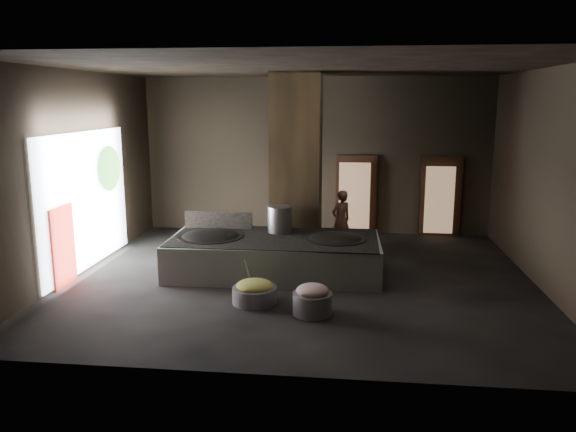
# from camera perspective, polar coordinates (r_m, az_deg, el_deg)

# --- Properties ---
(floor) EXTENTS (10.00, 9.00, 0.10)m
(floor) POSITION_cam_1_polar(r_m,az_deg,el_deg) (12.46, 1.34, -6.50)
(floor) COLOR black
(floor) RESTS_ON ground
(ceiling) EXTENTS (10.00, 9.00, 0.10)m
(ceiling) POSITION_cam_1_polar(r_m,az_deg,el_deg) (11.86, 1.45, 15.12)
(ceiling) COLOR black
(ceiling) RESTS_ON back_wall
(back_wall) EXTENTS (10.00, 0.10, 4.50)m
(back_wall) POSITION_cam_1_polar(r_m,az_deg,el_deg) (16.45, 2.82, 6.14)
(back_wall) COLOR black
(back_wall) RESTS_ON ground
(front_wall) EXTENTS (10.00, 0.10, 4.50)m
(front_wall) POSITION_cam_1_polar(r_m,az_deg,el_deg) (7.49, -1.72, -0.59)
(front_wall) COLOR black
(front_wall) RESTS_ON ground
(left_wall) EXTENTS (0.10, 9.00, 4.50)m
(left_wall) POSITION_cam_1_polar(r_m,az_deg,el_deg) (13.37, -20.76, 4.10)
(left_wall) COLOR black
(left_wall) RESTS_ON ground
(right_wall) EXTENTS (0.10, 9.00, 4.50)m
(right_wall) POSITION_cam_1_polar(r_m,az_deg,el_deg) (12.55, 25.06, 3.31)
(right_wall) COLOR black
(right_wall) RESTS_ON ground
(pillar) EXTENTS (1.20, 1.20, 4.50)m
(pillar) POSITION_cam_1_polar(r_m,az_deg,el_deg) (13.85, 0.86, 5.10)
(pillar) COLOR black
(pillar) RESTS_ON ground
(hearth_platform) EXTENTS (4.71, 2.33, 0.81)m
(hearth_platform) POSITION_cam_1_polar(r_m,az_deg,el_deg) (12.66, -1.38, -4.05)
(hearth_platform) COLOR silver
(hearth_platform) RESTS_ON ground
(platform_cap) EXTENTS (4.57, 2.19, 0.03)m
(platform_cap) POSITION_cam_1_polar(r_m,az_deg,el_deg) (12.56, -1.39, -2.25)
(platform_cap) COLOR black
(platform_cap) RESTS_ON hearth_platform
(wok_left) EXTENTS (1.47, 1.47, 0.41)m
(wok_left) POSITION_cam_1_polar(r_m,az_deg,el_deg) (12.80, -7.87, -2.39)
(wok_left) COLOR black
(wok_left) RESTS_ON hearth_platform
(wok_left_rim) EXTENTS (1.50, 1.50, 0.05)m
(wok_left_rim) POSITION_cam_1_polar(r_m,az_deg,el_deg) (12.78, -7.87, -2.09)
(wok_left_rim) COLOR black
(wok_left_rim) RESTS_ON hearth_platform
(wok_right) EXTENTS (1.37, 1.37, 0.39)m
(wok_right) POSITION_cam_1_polar(r_m,az_deg,el_deg) (12.51, 4.79, -2.65)
(wok_right) COLOR black
(wok_right) RESTS_ON hearth_platform
(wok_right_rim) EXTENTS (1.40, 1.40, 0.05)m
(wok_right_rim) POSITION_cam_1_polar(r_m,az_deg,el_deg) (12.49, 4.79, -2.34)
(wok_right_rim) COLOR black
(wok_right_rim) RESTS_ON hearth_platform
(stock_pot) EXTENTS (0.57, 0.57, 0.61)m
(stock_pot) POSITION_cam_1_polar(r_m,az_deg,el_deg) (13.01, -0.85, -0.33)
(stock_pot) COLOR #9D9FA4
(stock_pot) RESTS_ON hearth_platform
(splash_guard) EXTENTS (1.63, 0.09, 0.41)m
(splash_guard) POSITION_cam_1_polar(r_m,az_deg,el_deg) (13.49, -7.07, -0.42)
(splash_guard) COLOR black
(splash_guard) RESTS_ON hearth_platform
(cook) EXTENTS (0.68, 0.65, 1.58)m
(cook) POSITION_cam_1_polar(r_m,az_deg,el_deg) (14.56, 5.41, -0.45)
(cook) COLOR brown
(cook) RESTS_ON ground
(veg_basin) EXTENTS (1.01, 1.01, 0.32)m
(veg_basin) POSITION_cam_1_polar(r_m,az_deg,el_deg) (10.93, -3.40, -8.01)
(veg_basin) COLOR gray
(veg_basin) RESTS_ON ground
(veg_fill) EXTENTS (0.71, 0.71, 0.22)m
(veg_fill) POSITION_cam_1_polar(r_m,az_deg,el_deg) (10.87, -3.41, -7.06)
(veg_fill) COLOR #7C9E4C
(veg_fill) RESTS_ON veg_basin
(ladle) EXTENTS (0.11, 0.34, 0.61)m
(ladle) POSITION_cam_1_polar(r_m,az_deg,el_deg) (10.97, -4.07, -5.79)
(ladle) COLOR #9D9FA4
(ladle) RESTS_ON veg_basin
(meat_basin) EXTENTS (0.91, 0.91, 0.40)m
(meat_basin) POSITION_cam_1_polar(r_m,az_deg,el_deg) (10.38, 2.50, -8.87)
(meat_basin) COLOR gray
(meat_basin) RESTS_ON ground
(meat_fill) EXTENTS (0.60, 0.60, 0.23)m
(meat_fill) POSITION_cam_1_polar(r_m,az_deg,el_deg) (10.29, 2.51, -7.56)
(meat_fill) COLOR #B36B6F
(meat_fill) RESTS_ON meat_basin
(doorway_near) EXTENTS (1.18, 0.08, 2.38)m
(doorway_near) POSITION_cam_1_polar(r_m,az_deg,el_deg) (16.47, 6.93, 2.03)
(doorway_near) COLOR black
(doorway_near) RESTS_ON ground
(doorway_near_glow) EXTENTS (0.89, 0.04, 2.10)m
(doorway_near_glow) POSITION_cam_1_polar(r_m,az_deg,el_deg) (16.23, 6.74, 1.72)
(doorway_near_glow) COLOR #8C6647
(doorway_near_glow) RESTS_ON ground
(doorway_far) EXTENTS (1.18, 0.08, 2.38)m
(doorway_far) POSITION_cam_1_polar(r_m,az_deg,el_deg) (16.67, 15.21, 1.82)
(doorway_far) COLOR black
(doorway_far) RESTS_ON ground
(doorway_far_glow) EXTENTS (0.81, 0.04, 1.92)m
(doorway_far_glow) POSITION_cam_1_polar(r_m,az_deg,el_deg) (16.52, 15.13, 1.57)
(doorway_far_glow) COLOR #8C6647
(doorway_far_glow) RESTS_ON ground
(left_opening) EXTENTS (0.04, 4.20, 3.10)m
(left_opening) POSITION_cam_1_polar(r_m,az_deg,el_deg) (13.59, -19.81, 1.51)
(left_opening) COLOR white
(left_opening) RESTS_ON ground
(pavilion_sliver) EXTENTS (0.05, 0.90, 1.70)m
(pavilion_sliver) POSITION_cam_1_polar(r_m,az_deg,el_deg) (12.59, -21.87, -2.91)
(pavilion_sliver) COLOR maroon
(pavilion_sliver) RESTS_ON ground
(tree_silhouette) EXTENTS (0.28, 1.10, 1.10)m
(tree_silhouette) POSITION_cam_1_polar(r_m,az_deg,el_deg) (14.45, -17.71, 4.62)
(tree_silhouette) COLOR #194714
(tree_silhouette) RESTS_ON left_opening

